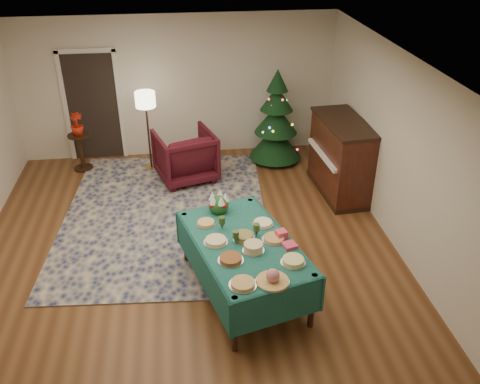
{
  "coord_description": "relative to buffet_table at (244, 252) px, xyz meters",
  "views": [
    {
      "loc": [
        -0.03,
        -5.9,
        4.38
      ],
      "look_at": [
        0.74,
        0.02,
        0.98
      ],
      "focal_mm": 38.0,
      "sensor_mm": 36.0,
      "label": 1
    }
  ],
  "objects": [
    {
      "name": "potted_plant",
      "position": [
        -2.53,
        3.84,
        0.2
      ],
      "size": [
        0.23,
        0.41,
        0.23
      ],
      "primitive_type": "imported",
      "color": "red",
      "rests_on": "side_table"
    },
    {
      "name": "platter_1",
      "position": [
        0.21,
        -0.79,
        0.22
      ],
      "size": [
        0.37,
        0.37,
        0.17
      ],
      "color": "silver",
      "rests_on": "buffet_table"
    },
    {
      "name": "centerpiece",
      "position": [
        -0.24,
        0.73,
        0.29
      ],
      "size": [
        0.28,
        0.28,
        0.32
      ],
      "color": "#1E4C1E",
      "rests_on": "buffet_table"
    },
    {
      "name": "platter_2",
      "position": [
        0.51,
        -0.49,
        0.18
      ],
      "size": [
        0.29,
        0.29,
        0.06
      ],
      "color": "silver",
      "rests_on": "buffet_table"
    },
    {
      "name": "platter_5",
      "position": [
        0.38,
        -0.01,
        0.17
      ],
      "size": [
        0.3,
        0.3,
        0.04
      ],
      "color": "silver",
      "rests_on": "buffet_table"
    },
    {
      "name": "platter_9",
      "position": [
        -0.43,
        0.45,
        0.17
      ],
      "size": [
        0.26,
        0.26,
        0.04
      ],
      "color": "silver",
      "rests_on": "buffet_table"
    },
    {
      "name": "rug",
      "position": [
        -1.0,
        2.0,
        -0.61
      ],
      "size": [
        3.5,
        4.42,
        0.02
      ],
      "primitive_type": "cube",
      "rotation": [
        0.0,
        0.0,
        -0.07
      ],
      "color": "#131B48",
      "rests_on": "ground"
    },
    {
      "name": "room_shell",
      "position": [
        -0.68,
        0.85,
        0.73
      ],
      "size": [
        7.0,
        7.0,
        7.0
      ],
      "color": "#593319",
      "rests_on": "ground"
    },
    {
      "name": "armchair",
      "position": [
        -0.62,
        3.21,
        -0.12
      ],
      "size": [
        1.19,
        1.15,
        1.0
      ],
      "primitive_type": "imported",
      "rotation": [
        0.0,
        0.0,
        3.43
      ],
      "color": "#410E17",
      "rests_on": "ground"
    },
    {
      "name": "platter_3",
      "position": [
        -0.2,
        -0.36,
        0.18
      ],
      "size": [
        0.31,
        0.31,
        0.05
      ],
      "color": "silver",
      "rests_on": "buffet_table"
    },
    {
      "name": "christmas_tree",
      "position": [
        1.13,
        3.75,
        0.19
      ],
      "size": [
        1.11,
        1.11,
        1.81
      ],
      "color": "black",
      "rests_on": "ground"
    },
    {
      "name": "platter_4",
      "position": [
        0.09,
        -0.2,
        0.2
      ],
      "size": [
        0.27,
        0.27,
        0.1
      ],
      "color": "silver",
      "rests_on": "buffet_table"
    },
    {
      "name": "platter_6",
      "position": [
        -0.34,
        0.03,
        0.18
      ],
      "size": [
        0.3,
        0.3,
        0.05
      ],
      "color": "silver",
      "rests_on": "buffet_table"
    },
    {
      "name": "napkin_stack",
      "position": [
        0.54,
        -0.17,
        0.17
      ],
      "size": [
        0.19,
        0.19,
        0.04
      ],
      "primitive_type": "cube",
      "rotation": [
        0.0,
        0.0,
        0.27
      ],
      "color": "#D43B5F",
      "rests_on": "buffet_table"
    },
    {
      "name": "doorway",
      "position": [
        -2.28,
        4.33,
        0.48
      ],
      "size": [
        1.08,
        0.04,
        2.16
      ],
      "color": "black",
      "rests_on": "ground"
    },
    {
      "name": "side_table",
      "position": [
        -2.53,
        3.84,
        -0.28
      ],
      "size": [
        0.39,
        0.39,
        0.7
      ],
      "color": "black",
      "rests_on": "ground"
    },
    {
      "name": "gift_box",
      "position": [
        0.47,
        0.03,
        0.2
      ],
      "size": [
        0.15,
        0.15,
        0.1
      ],
      "primitive_type": "cube",
      "rotation": [
        0.0,
        0.0,
        0.27
      ],
      "color": "#E03E5E",
      "rests_on": "buffet_table"
    },
    {
      "name": "buffet_table",
      "position": [
        0.0,
        0.0,
        0.0
      ],
      "size": [
        1.64,
        2.22,
        0.77
      ],
      "color": "black",
      "rests_on": "ground"
    },
    {
      "name": "platter_8",
      "position": [
        0.3,
        0.35,
        0.17
      ],
      "size": [
        0.28,
        0.28,
        0.04
      ],
      "color": "silver",
      "rests_on": "buffet_table"
    },
    {
      "name": "goblet_0",
      "position": [
        -0.23,
        0.31,
        0.25
      ],
      "size": [
        0.08,
        0.08,
        0.18
      ],
      "color": "#2D471E",
      "rests_on": "buffet_table"
    },
    {
      "name": "piano",
      "position": [
        1.99,
        2.39,
        0.02
      ],
      "size": [
        0.81,
        1.55,
        1.31
      ],
      "color": "black",
      "rests_on": "ground"
    },
    {
      "name": "floor_lamp",
      "position": [
        -1.26,
        3.73,
        0.64
      ],
      "size": [
        0.36,
        0.36,
        1.49
      ],
      "color": "#A57F3F",
      "rests_on": "ground"
    },
    {
      "name": "platter_7",
      "position": [
        0.01,
        0.06,
        0.19
      ],
      "size": [
        0.28,
        0.28,
        0.07
      ],
      "color": "silver",
      "rests_on": "buffet_table"
    },
    {
      "name": "goblet_1",
      "position": [
        0.17,
        0.1,
        0.25
      ],
      "size": [
        0.08,
        0.08,
        0.18
      ],
      "color": "#2D471E",
      "rests_on": "buffet_table"
    },
    {
      "name": "platter_0",
      "position": [
        -0.12,
        -0.81,
        0.18
      ],
      "size": [
        0.31,
        0.31,
        0.05
      ],
      "color": "silver",
      "rests_on": "buffet_table"
    },
    {
      "name": "goblet_2",
      "position": [
        -0.1,
        -0.02,
        0.25
      ],
      "size": [
        0.08,
        0.08,
        0.18
      ],
      "color": "#2D471E",
      "rests_on": "buffet_table"
    }
  ]
}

